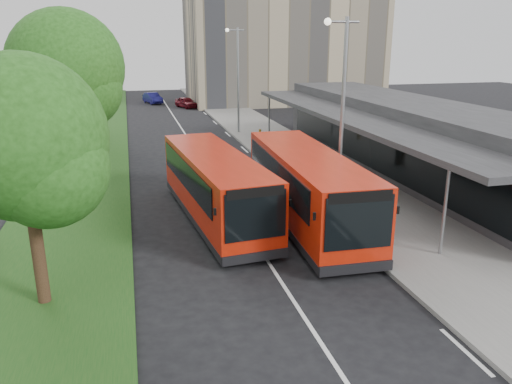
# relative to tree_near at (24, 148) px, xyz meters

# --- Properties ---
(ground) EXTENTS (120.00, 120.00, 0.00)m
(ground) POSITION_rel_tree_near_xyz_m (7.01, 2.95, -4.56)
(ground) COLOR black
(ground) RESTS_ON ground
(pavement) EXTENTS (5.00, 80.00, 0.15)m
(pavement) POSITION_rel_tree_near_xyz_m (13.01, 22.95, -4.49)
(pavement) COLOR slate
(pavement) RESTS_ON ground
(grass_verge) EXTENTS (5.00, 80.00, 0.10)m
(grass_verge) POSITION_rel_tree_near_xyz_m (0.01, 22.95, -4.51)
(grass_verge) COLOR #1A4717
(grass_verge) RESTS_ON ground
(lane_centre_line) EXTENTS (0.12, 70.00, 0.01)m
(lane_centre_line) POSITION_rel_tree_near_xyz_m (7.01, 17.95, -4.56)
(lane_centre_line) COLOR silver
(lane_centre_line) RESTS_ON ground
(kerb_dashes) EXTENTS (0.12, 56.00, 0.01)m
(kerb_dashes) POSITION_rel_tree_near_xyz_m (10.31, 21.95, -4.56)
(kerb_dashes) COLOR silver
(kerb_dashes) RESTS_ON ground
(office_block) EXTENTS (22.00, 12.00, 18.00)m
(office_block) POSITION_rel_tree_near_xyz_m (21.01, 44.95, 4.44)
(office_block) COLOR tan
(office_block) RESTS_ON ground
(station_building) EXTENTS (7.70, 26.00, 4.00)m
(station_building) POSITION_rel_tree_near_xyz_m (17.87, 10.95, -2.52)
(station_building) COLOR #29292B
(station_building) RESTS_ON ground
(tree_near) EXTENTS (4.43, 4.43, 7.07)m
(tree_near) POSITION_rel_tree_near_xyz_m (0.00, 0.00, 0.00)
(tree_near) COLOR #332014
(tree_near) RESTS_ON ground
(tree_mid) EXTENTS (5.46, 5.46, 8.77)m
(tree_mid) POSITION_rel_tree_near_xyz_m (-0.00, 12.00, 1.10)
(tree_mid) COLOR #332014
(tree_mid) RESTS_ON ground
(tree_far) EXTENTS (4.82, 4.82, 7.74)m
(tree_far) POSITION_rel_tree_near_xyz_m (-0.00, 24.00, 0.44)
(tree_far) COLOR #332014
(tree_far) RESTS_ON ground
(lamp_post_near) EXTENTS (1.44, 0.28, 8.00)m
(lamp_post_near) POSITION_rel_tree_near_xyz_m (11.13, 4.95, 0.16)
(lamp_post_near) COLOR gray
(lamp_post_near) RESTS_ON pavement
(lamp_post_far) EXTENTS (1.44, 0.28, 8.00)m
(lamp_post_far) POSITION_rel_tree_near_xyz_m (11.13, 24.95, 0.16)
(lamp_post_far) COLOR gray
(lamp_post_far) RESTS_ON pavement
(bus_main) EXTENTS (3.02, 10.52, 2.95)m
(bus_main) POSITION_rel_tree_near_xyz_m (9.53, 4.31, -3.05)
(bus_main) COLOR red
(bus_main) RESTS_ON ground
(bus_second) EXTENTS (3.47, 10.10, 2.81)m
(bus_second) POSITION_rel_tree_near_xyz_m (6.01, 5.68, -3.12)
(bus_second) COLOR red
(bus_second) RESTS_ON ground
(litter_bin) EXTENTS (0.74, 0.74, 1.03)m
(litter_bin) POSITION_rel_tree_near_xyz_m (12.78, 11.88, -3.90)
(litter_bin) COLOR #3C2C18
(litter_bin) RESTS_ON pavement
(bollard) EXTENTS (0.18, 0.18, 1.06)m
(bollard) POSITION_rel_tree_near_xyz_m (11.65, 19.82, -3.88)
(bollard) COLOR orange
(bollard) RESTS_ON pavement
(car_near) EXTENTS (2.55, 3.73, 1.18)m
(car_near) POSITION_rel_tree_near_xyz_m (9.01, 41.94, -3.97)
(car_near) COLOR maroon
(car_near) RESTS_ON ground
(car_far) EXTENTS (2.32, 3.98, 1.24)m
(car_far) POSITION_rel_tree_near_xyz_m (5.60, 46.85, -3.94)
(car_far) COLOR navy
(car_far) RESTS_ON ground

